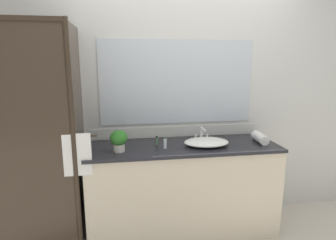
# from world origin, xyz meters

# --- Properties ---
(ground_plane) EXTENTS (8.00, 8.00, 0.00)m
(ground_plane) POSITION_xyz_m (0.00, 0.00, 0.00)
(ground_plane) COLOR beige
(wall_back_with_mirror) EXTENTS (4.40, 0.06, 2.60)m
(wall_back_with_mirror) POSITION_xyz_m (0.00, 0.34, 1.30)
(wall_back_with_mirror) COLOR silver
(wall_back_with_mirror) RESTS_ON ground_plane
(vanity_cabinet) EXTENTS (1.80, 0.58, 0.90)m
(vanity_cabinet) POSITION_xyz_m (0.00, 0.01, 0.45)
(vanity_cabinet) COLOR beige
(vanity_cabinet) RESTS_ON ground_plane
(shower_enclosure) EXTENTS (1.20, 0.59, 2.00)m
(shower_enclosure) POSITION_xyz_m (-1.27, -0.19, 1.02)
(shower_enclosure) COLOR #2D2319
(shower_enclosure) RESTS_ON ground_plane
(sink_basin) EXTENTS (0.43, 0.32, 0.06)m
(sink_basin) POSITION_xyz_m (0.21, -0.03, 0.93)
(sink_basin) COLOR white
(sink_basin) RESTS_ON vanity_cabinet
(faucet) EXTENTS (0.17, 0.15, 0.14)m
(faucet) POSITION_xyz_m (0.21, 0.13, 0.95)
(faucet) COLOR silver
(faucet) RESTS_ON vanity_cabinet
(potted_plant) EXTENTS (0.15, 0.15, 0.19)m
(potted_plant) POSITION_xyz_m (-0.60, -0.09, 1.01)
(potted_plant) COLOR beige
(potted_plant) RESTS_ON vanity_cabinet
(amenity_bottle_shampoo) EXTENTS (0.03, 0.03, 0.10)m
(amenity_bottle_shampoo) POSITION_xyz_m (-0.19, -0.07, 0.95)
(amenity_bottle_shampoo) COLOR silver
(amenity_bottle_shampoo) RESTS_ON vanity_cabinet
(amenity_bottle_conditioner) EXTENTS (0.03, 0.03, 0.08)m
(amenity_bottle_conditioner) POSITION_xyz_m (-0.25, 0.06, 0.94)
(amenity_bottle_conditioner) COLOR #4C7056
(amenity_bottle_conditioner) RESTS_ON vanity_cabinet
(rolled_towel_near_edge) EXTENTS (0.11, 0.24, 0.09)m
(rolled_towel_near_edge) POSITION_xyz_m (0.76, -0.02, 0.95)
(rolled_towel_near_edge) COLOR white
(rolled_towel_near_edge) RESTS_ON vanity_cabinet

